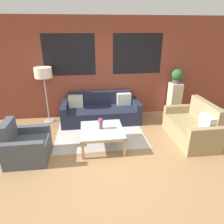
% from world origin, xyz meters
% --- Properties ---
extents(ground_plane, '(16.00, 16.00, 0.00)m').
position_xyz_m(ground_plane, '(0.00, 0.00, 0.00)').
color(ground_plane, '#9E754C').
extents(wall_back_brick, '(8.40, 0.09, 2.80)m').
position_xyz_m(wall_back_brick, '(0.00, 2.44, 1.41)').
color(wall_back_brick, brown).
rests_on(wall_back_brick, ground_plane).
extents(rug, '(2.18, 1.67, 0.00)m').
position_xyz_m(rug, '(-0.25, 1.19, 0.00)').
color(rug, '#BCB7B2').
rests_on(rug, ground_plane).
extents(couch_dark, '(2.17, 0.88, 0.78)m').
position_xyz_m(couch_dark, '(-0.16, 1.95, 0.28)').
color(couch_dark, '#1E2338').
rests_on(couch_dark, ground_plane).
extents(settee_vintage, '(0.80, 1.43, 0.92)m').
position_xyz_m(settee_vintage, '(1.91, 0.62, 0.31)').
color(settee_vintage, '#99845B').
rests_on(settee_vintage, ground_plane).
extents(armchair_corner, '(0.80, 0.84, 0.84)m').
position_xyz_m(armchair_corner, '(-1.81, 0.35, 0.28)').
color(armchair_corner, '#474C56').
rests_on(armchair_corner, ground_plane).
extents(coffee_table, '(0.92, 0.92, 0.44)m').
position_xyz_m(coffee_table, '(-0.25, 0.58, 0.37)').
color(coffee_table, silver).
rests_on(coffee_table, ground_plane).
extents(floor_lamp, '(0.46, 0.46, 1.54)m').
position_xyz_m(floor_lamp, '(-1.64, 2.11, 1.36)').
color(floor_lamp, '#B2B2B7').
rests_on(floor_lamp, ground_plane).
extents(drawer_cabinet, '(0.33, 0.38, 0.97)m').
position_xyz_m(drawer_cabinet, '(2.12, 2.18, 0.48)').
color(drawer_cabinet, beige).
rests_on(drawer_cabinet, ground_plane).
extents(potted_plant, '(0.33, 0.33, 0.42)m').
position_xyz_m(potted_plant, '(2.12, 2.18, 1.19)').
color(potted_plant, '#47474C').
rests_on(potted_plant, drawer_cabinet).
extents(flower_vase, '(0.12, 0.12, 0.25)m').
position_xyz_m(flower_vase, '(-0.27, 0.61, 0.59)').
color(flower_vase, brown).
rests_on(flower_vase, coffee_table).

